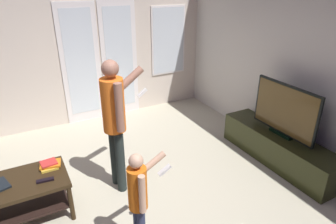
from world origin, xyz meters
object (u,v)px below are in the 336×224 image
(coffee_table, at_px, (16,193))
(book_stack, at_px, (50,165))
(person_adult, at_px, (115,116))
(person_child, at_px, (139,196))
(tv_remote_black, at_px, (45,180))
(flat_screen_tv, at_px, (285,110))
(tv_stand, at_px, (278,148))

(coffee_table, height_order, book_stack, book_stack)
(person_adult, distance_m, person_child, 1.08)
(coffee_table, relative_size, book_stack, 4.32)
(tv_remote_black, bearing_deg, book_stack, 77.13)
(person_adult, height_order, person_child, person_adult)
(flat_screen_tv, distance_m, person_child, 2.35)
(person_child, bearing_deg, flat_screen_tv, 11.80)
(coffee_table, relative_size, tv_remote_black, 6.14)
(coffee_table, bearing_deg, flat_screen_tv, -8.64)
(tv_stand, distance_m, book_stack, 2.99)
(book_stack, bearing_deg, person_adult, -5.91)
(person_child, bearing_deg, tv_stand, 11.70)
(tv_remote_black, xyz_separation_m, book_stack, (0.08, 0.24, 0.02))
(book_stack, bearing_deg, coffee_table, -162.40)
(tv_stand, distance_m, flat_screen_tv, 0.58)
(person_child, distance_m, book_stack, 1.26)
(person_child, height_order, book_stack, person_child)
(tv_stand, bearing_deg, coffee_table, 171.30)
(tv_stand, xyz_separation_m, person_adult, (-2.14, 0.54, 0.76))
(coffee_table, height_order, flat_screen_tv, flat_screen_tv)
(coffee_table, height_order, tv_stand, coffee_table)
(coffee_table, xyz_separation_m, tv_remote_black, (0.29, -0.12, 0.14))
(person_adult, xyz_separation_m, tv_remote_black, (-0.85, -0.16, -0.48))
(flat_screen_tv, relative_size, person_adult, 0.62)
(person_adult, bearing_deg, tv_remote_black, -169.32)
(flat_screen_tv, height_order, book_stack, flat_screen_tv)
(coffee_table, bearing_deg, tv_stand, -8.70)
(person_adult, bearing_deg, tv_stand, -14.15)
(tv_stand, relative_size, book_stack, 7.43)
(book_stack, bearing_deg, flat_screen_tv, -11.96)
(flat_screen_tv, bearing_deg, person_child, -168.20)
(person_child, bearing_deg, book_stack, 119.06)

